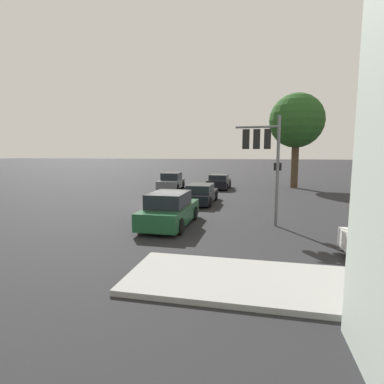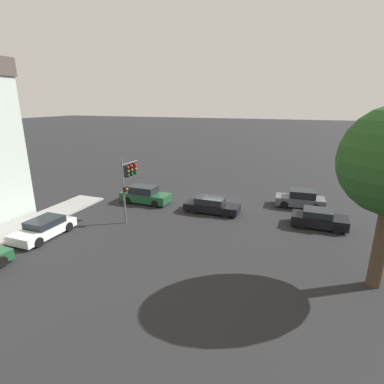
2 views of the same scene
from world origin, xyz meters
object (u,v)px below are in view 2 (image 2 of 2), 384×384
(crossing_car_1, at_px, (300,199))
(crossing_car_3, at_px, (319,219))
(traffic_signal, at_px, (129,176))
(crossing_car_2, at_px, (211,205))
(parked_car_0, at_px, (44,228))
(crossing_car_0, at_px, (145,195))

(crossing_car_1, height_order, crossing_car_3, crossing_car_1)
(traffic_signal, distance_m, crossing_car_3, 14.68)
(crossing_car_1, bearing_deg, traffic_signal, 29.60)
(crossing_car_2, bearing_deg, parked_car_0, -137.58)
(crossing_car_2, distance_m, crossing_car_3, 8.43)
(crossing_car_0, distance_m, crossing_car_3, 14.95)
(crossing_car_2, bearing_deg, crossing_car_0, 177.73)
(parked_car_0, bearing_deg, crossing_car_0, 161.94)
(traffic_signal, distance_m, parked_car_0, 6.93)
(crossing_car_3, distance_m, parked_car_0, 19.82)
(traffic_signal, xyz_separation_m, crossing_car_1, (-12.45, -8.03, -2.90))
(traffic_signal, relative_size, crossing_car_2, 1.10)
(crossing_car_1, distance_m, crossing_car_2, 8.13)
(crossing_car_0, height_order, parked_car_0, crossing_car_0)
(parked_car_0, bearing_deg, crossing_car_2, 132.73)
(crossing_car_2, xyz_separation_m, crossing_car_3, (-8.43, 0.16, 0.03))
(traffic_signal, bearing_deg, crossing_car_3, 18.30)
(traffic_signal, height_order, crossing_car_2, traffic_signal)
(traffic_signal, relative_size, crossing_car_0, 1.11)
(crossing_car_2, relative_size, crossing_car_3, 1.17)
(crossing_car_2, distance_m, parked_car_0, 12.84)
(crossing_car_1, xyz_separation_m, crossing_car_3, (-1.43, 4.29, -0.07))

